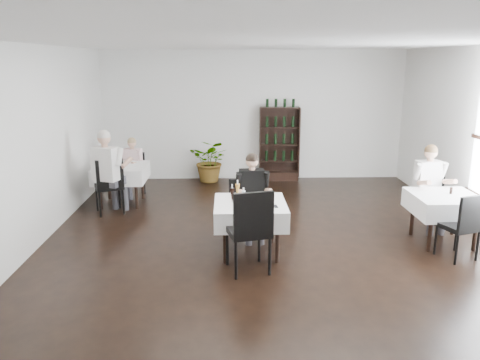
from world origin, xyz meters
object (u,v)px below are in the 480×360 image
Objects in this scene: wine_shelf at (279,145)px; diner_main at (253,190)px; main_table at (250,212)px; potted_tree at (211,161)px.

diner_main is (-0.83, -3.76, -0.05)m from wine_shelf.
potted_tree reaches higher than main_table.
main_table is (-0.90, -4.31, -0.23)m from wine_shelf.
diner_main is at bearing -78.10° from potted_tree.
wine_shelf reaches higher than potted_tree.
diner_main is (0.07, 0.56, 0.18)m from main_table.
main_table is 0.75× the size of diner_main.
diner_main is at bearing 83.36° from main_table.
wine_shelf is 1.27× the size of diner_main.
wine_shelf is at bearing 77.47° from diner_main.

